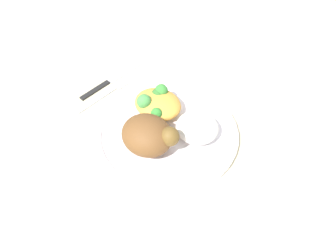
{
  "coord_description": "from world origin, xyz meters",
  "views": [
    {
      "loc": [
        0.23,
        -0.31,
        0.47
      ],
      "look_at": [
        0.0,
        0.0,
        0.03
      ],
      "focal_mm": 32.46,
      "sensor_mm": 36.0,
      "label": 1
    }
  ],
  "objects_px": {
    "mac_cheese_with_broccoli": "(157,103)",
    "water_glass": "(291,161)",
    "plate": "(168,132)",
    "fork": "(107,93)",
    "rice_pile": "(197,127)",
    "napkin": "(225,230)",
    "roasted_chicken": "(149,135)",
    "knife": "(108,82)"
  },
  "relations": [
    {
      "from": "plate",
      "to": "knife",
      "type": "relative_size",
      "value": 1.46
    },
    {
      "from": "plate",
      "to": "rice_pile",
      "type": "height_order",
      "value": "rice_pile"
    },
    {
      "from": "knife",
      "to": "plate",
      "type": "bearing_deg",
      "value": -11.88
    },
    {
      "from": "knife",
      "to": "rice_pile",
      "type": "bearing_deg",
      "value": -4.36
    },
    {
      "from": "water_glass",
      "to": "roasted_chicken",
      "type": "bearing_deg",
      "value": -155.56
    },
    {
      "from": "fork",
      "to": "napkin",
      "type": "bearing_deg",
      "value": -17.26
    },
    {
      "from": "plate",
      "to": "knife",
      "type": "xyz_separation_m",
      "value": [
        -0.21,
        0.04,
        -0.01
      ]
    },
    {
      "from": "knife",
      "to": "mac_cheese_with_broccoli",
      "type": "bearing_deg",
      "value": -5.19
    },
    {
      "from": "fork",
      "to": "napkin",
      "type": "distance_m",
      "value": 0.39
    },
    {
      "from": "knife",
      "to": "water_glass",
      "type": "distance_m",
      "value": 0.44
    },
    {
      "from": "rice_pile",
      "to": "fork",
      "type": "xyz_separation_m",
      "value": [
        -0.23,
        -0.01,
        -0.03
      ]
    },
    {
      "from": "rice_pile",
      "to": "fork",
      "type": "height_order",
      "value": "rice_pile"
    },
    {
      "from": "rice_pile",
      "to": "mac_cheese_with_broccoli",
      "type": "bearing_deg",
      "value": 176.96
    },
    {
      "from": "roasted_chicken",
      "to": "fork",
      "type": "height_order",
      "value": "roasted_chicken"
    },
    {
      "from": "plate",
      "to": "fork",
      "type": "height_order",
      "value": "plate"
    },
    {
      "from": "fork",
      "to": "napkin",
      "type": "xyz_separation_m",
      "value": [
        0.37,
        -0.12,
        -0.0
      ]
    },
    {
      "from": "mac_cheese_with_broccoli",
      "to": "water_glass",
      "type": "bearing_deg",
      "value": 3.77
    },
    {
      "from": "roasted_chicken",
      "to": "fork",
      "type": "relative_size",
      "value": 0.75
    },
    {
      "from": "napkin",
      "to": "water_glass",
      "type": "bearing_deg",
      "value": 77.26
    },
    {
      "from": "knife",
      "to": "napkin",
      "type": "relative_size",
      "value": 1.66
    },
    {
      "from": "roasted_chicken",
      "to": "mac_cheese_with_broccoli",
      "type": "bearing_deg",
      "value": 119.35
    },
    {
      "from": "fork",
      "to": "roasted_chicken",
      "type": "bearing_deg",
      "value": -20.64
    },
    {
      "from": "fork",
      "to": "knife",
      "type": "relative_size",
      "value": 0.75
    },
    {
      "from": "rice_pile",
      "to": "knife",
      "type": "relative_size",
      "value": 0.43
    },
    {
      "from": "water_glass",
      "to": "rice_pile",
      "type": "bearing_deg",
      "value": -172.32
    },
    {
      "from": "plate",
      "to": "roasted_chicken",
      "type": "distance_m",
      "value": 0.07
    },
    {
      "from": "rice_pile",
      "to": "knife",
      "type": "height_order",
      "value": "rice_pile"
    },
    {
      "from": "mac_cheese_with_broccoli",
      "to": "knife",
      "type": "distance_m",
      "value": 0.16
    },
    {
      "from": "plate",
      "to": "fork",
      "type": "distance_m",
      "value": 0.18
    },
    {
      "from": "roasted_chicken",
      "to": "mac_cheese_with_broccoli",
      "type": "relative_size",
      "value": 1.07
    },
    {
      "from": "rice_pile",
      "to": "fork",
      "type": "distance_m",
      "value": 0.24
    },
    {
      "from": "plate",
      "to": "mac_cheese_with_broccoli",
      "type": "bearing_deg",
      "value": 149.21
    },
    {
      "from": "fork",
      "to": "knife",
      "type": "xyz_separation_m",
      "value": [
        -0.03,
        0.03,
        0.0
      ]
    },
    {
      "from": "rice_pile",
      "to": "water_glass",
      "type": "relative_size",
      "value": 0.85
    },
    {
      "from": "roasted_chicken",
      "to": "rice_pile",
      "type": "distance_m",
      "value": 0.1
    },
    {
      "from": "rice_pile",
      "to": "plate",
      "type": "bearing_deg",
      "value": -154.52
    },
    {
      "from": "water_glass",
      "to": "napkin",
      "type": "height_order",
      "value": "water_glass"
    },
    {
      "from": "roasted_chicken",
      "to": "plate",
      "type": "bearing_deg",
      "value": 87.93
    },
    {
      "from": "plate",
      "to": "water_glass",
      "type": "bearing_deg",
      "value": 11.99
    },
    {
      "from": "plate",
      "to": "rice_pile",
      "type": "bearing_deg",
      "value": 25.48
    },
    {
      "from": "plate",
      "to": "napkin",
      "type": "relative_size",
      "value": 2.44
    },
    {
      "from": "roasted_chicken",
      "to": "water_glass",
      "type": "relative_size",
      "value": 1.11
    }
  ]
}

